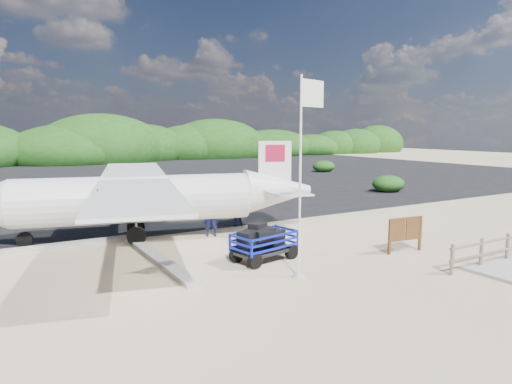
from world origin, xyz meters
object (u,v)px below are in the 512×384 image
flagpole (299,277)px  crew_b (235,210)px  baggage_cart (264,261)px  aircraft_large (310,181)px  signboard (404,252)px  crew_a (211,215)px

flagpole → crew_b: size_ratio=4.12×
baggage_cart → aircraft_large: aircraft_large is taller
signboard → aircraft_large: bearing=67.1°
crew_b → flagpole: bearing=77.2°
aircraft_large → crew_b: bearing=57.6°
signboard → crew_a: bearing=136.3°
crew_a → crew_b: bearing=-122.8°
signboard → crew_b: crew_b is taller
crew_a → aircraft_large: size_ratio=0.11×
flagpole → crew_b: flagpole is taller
baggage_cart → crew_b: bearing=60.5°
crew_a → flagpole: bearing=112.6°
flagpole → signboard: (5.14, 0.35, 0.00)m
signboard → aircraft_large: aircraft_large is taller
baggage_cart → crew_b: 6.02m
baggage_cart → crew_a: 4.44m
crew_a → crew_b: crew_a is taller
signboard → baggage_cart: bearing=167.0°
signboard → crew_b: (-3.26, 7.43, 0.75)m
baggage_cart → aircraft_large: bearing=37.7°
signboard → aircraft_large: 24.25m
crew_a → crew_b: (1.91, 1.34, -0.17)m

